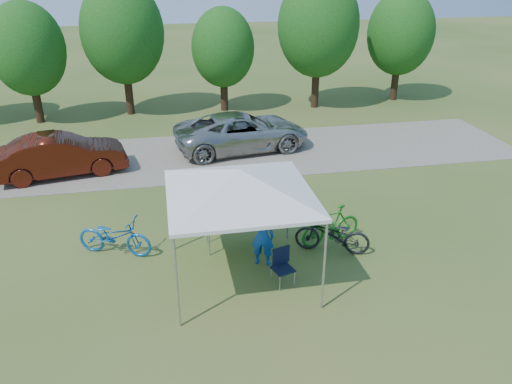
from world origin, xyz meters
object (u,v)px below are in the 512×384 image
Objects in this scene: folding_table at (239,224)px; bike_dark at (332,235)px; bike_blue at (115,236)px; cooler at (229,217)px; bike_green at (331,225)px; sedan at (61,155)px; minivan at (242,132)px; cyclist at (262,236)px; folding_chair at (282,263)px.

folding_table is 0.90× the size of bike_dark.
cooler is at bearing -72.66° from bike_blue.
bike_green is (2.63, -0.28, -0.37)m from cooler.
bike_dark reaches higher than folding_table.
sedan is (-4.94, 5.78, -0.16)m from cooler.
minivan is at bearing 77.89° from cooler.
bike_dark is at bearing -142.27° from sedan.
bike_blue is (-3.54, 1.14, -0.27)m from cyclist.
folding_chair is 0.55× the size of cyclist.
minivan is (0.83, 7.99, -0.04)m from cyclist.
folding_chair is 9.56m from sedan.
folding_chair is (0.72, -1.74, -0.15)m from folding_table.
cooler is at bearing 101.71° from folding_chair.
minivan is (0.55, 8.82, 0.23)m from folding_chair.
bike_dark is (5.37, -0.95, -0.01)m from bike_blue.
cyclist reaches higher than folding_table.
cyclist reaches higher than bike_dark.
cooler is 1.14m from cyclist.
cooler is 0.12× the size of sedan.
cyclist is at bearing -85.87° from bike_blue.
bike_dark is (1.55, 1.02, -0.01)m from folding_chair.
bike_blue is 5.51m from bike_green.
bike_green is at bearing 23.96° from folding_chair.
bike_dark is at bearing 178.86° from minivan.
cooler reaches higher than folding_table.
cyclist is (0.43, -0.91, 0.12)m from folding_table.
bike_green is at bearing -140.08° from cyclist.
minivan is at bearing -10.57° from bike_blue.
bike_blue is (-2.86, 0.23, -0.38)m from cooler.
cooler is 2.89m from bike_blue.
bike_dark is at bearing -152.14° from cyclist.
sedan is at bearing 130.52° from cooler.
folding_table is 1.10× the size of cyclist.
bike_dark is 0.44× the size of sedan.
cyclist is at bearing -61.48° from bike_dark.
minivan reaches higher than bike_green.
bike_dark is 7.87m from minivan.
bike_green is (1.66, 1.46, 0.02)m from folding_chair.
cyclist reaches higher than sedan.
cooler is 0.27× the size of bike_dark.
sedan reaches higher than folding_chair.
bike_blue is 8.13m from minivan.
bike_blue is (-3.83, 1.97, -0.00)m from folding_chair.
cyclist is at bearing 91.53° from folding_chair.
folding_table is 2.38m from bike_dark.
cyclist reaches higher than cooler.
folding_chair is 2.03m from cooler.
bike_blue is at bearing -77.44° from bike_dark.
cooler is 0.27× the size of bike_blue.
folding_table is at bearing -72.27° from bike_blue.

